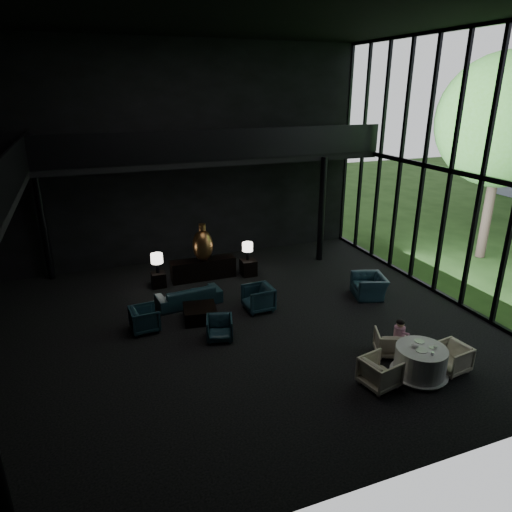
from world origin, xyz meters
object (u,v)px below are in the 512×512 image
object	(u,v)px
console	(203,269)
sofa	(189,293)
lounge_armchair_south	(220,328)
dining_chair_east	(451,357)
child	(400,330)
bronze_urn	(203,245)
lounge_armchair_west	(145,318)
dining_chair_north	(390,342)
coffee_table	(200,313)
dining_chair_west	(380,371)
side_table_left	(159,280)
side_table_right	(248,268)
table_lamp_left	(157,259)
table_lamp_right	(248,247)
lounge_armchair_east	(258,296)
window_armchair	(369,282)
dining_table	(420,364)

from	to	relation	value
console	sofa	xyz separation A→B (m)	(-0.95, -1.82, 0.02)
lounge_armchair_south	dining_chair_east	size ratio (longest dim) A/B	0.91
child	console	bearing A→B (deg)	-63.46
bronze_urn	lounge_armchair_west	size ratio (longest dim) A/B	1.71
console	dining_chair_north	size ratio (longest dim) A/B	3.47
console	bronze_urn	xyz separation A→B (m)	(-0.00, -0.07, 0.92)
lounge_armchair_south	coffee_table	xyz separation A→B (m)	(-0.23, 1.25, -0.12)
dining_chair_north	dining_chair_west	xyz separation A→B (m)	(-1.02, -1.02, 0.06)
sofa	dining_chair_north	distance (m)	6.17
bronze_urn	sofa	distance (m)	2.19
side_table_left	side_table_right	distance (m)	3.20
table_lamp_left	child	size ratio (longest dim) A/B	1.14
bronze_urn	table_lamp_left	xyz separation A→B (m)	(-1.60, -0.02, -0.30)
table_lamp_right	lounge_armchair_east	bearing A→B (deg)	-103.40
table_lamp_left	lounge_armchair_east	xyz separation A→B (m)	(2.54, -2.85, -0.51)
bronze_urn	dining_chair_north	bearing A→B (deg)	-63.47
lounge_armchair_south	dining_chair_north	bearing A→B (deg)	-14.88
side_table_left	lounge_armchair_south	bearing A→B (deg)	-76.80
dining_chair_north	lounge_armchair_south	bearing A→B (deg)	-6.38
side_table_left	window_armchair	bearing A→B (deg)	-27.09
table_lamp_right	dining_chair_west	bearing A→B (deg)	-85.68
window_armchair	dining_chair_north	world-z (taller)	window_armchair
dining_table	console	bearing A→B (deg)	113.47
table_lamp_left	dining_table	size ratio (longest dim) A/B	0.51
side_table_right	dining_chair_west	world-z (taller)	dining_chair_west
side_table_right	window_armchair	xyz separation A→B (m)	(3.04, -3.07, 0.20)
window_armchair	dining_table	distance (m)	4.38
dining_table	dining_chair_west	xyz separation A→B (m)	(-1.09, 0.02, 0.06)
table_lamp_left	lounge_armchair_south	xyz separation A→B (m)	(0.95, -4.09, -0.66)
table_lamp_left	sofa	distance (m)	1.95
window_armchair	sofa	bearing A→B (deg)	-89.19
bronze_urn	lounge_armchair_south	xyz separation A→B (m)	(-0.65, -4.11, -0.96)
window_armchair	dining_chair_east	distance (m)	4.25
bronze_urn	child	xyz separation A→B (m)	(3.29, -6.51, -0.54)
dining_chair_north	console	bearing A→B (deg)	-39.75
side_table_right	dining_chair_north	size ratio (longest dim) A/B	0.87
lounge_armchair_south	dining_chair_west	distance (m)	4.30
side_table_left	dining_chair_east	distance (m)	9.35
bronze_urn	side_table_left	distance (m)	1.91
bronze_urn	dining_chair_north	world-z (taller)	bronze_urn
lounge_armchair_east	dining_chair_west	world-z (taller)	lounge_armchair_east
table_lamp_left	window_armchair	bearing A→B (deg)	-27.36
side_table_left	side_table_right	size ratio (longest dim) A/B	0.88
dining_chair_east	lounge_armchair_west	bearing A→B (deg)	-132.39
lounge_armchair_east	dining_chair_west	xyz separation A→B (m)	(1.21, -4.50, -0.08)
table_lamp_left	sofa	bearing A→B (deg)	-69.30
side_table_right	dining_table	size ratio (longest dim) A/B	0.43
side_table_left	table_lamp_left	bearing A→B (deg)	90.00
sofa	window_armchair	world-z (taller)	window_armchair
console	dining_table	xyz separation A→B (m)	(3.24, -7.47, -0.03)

